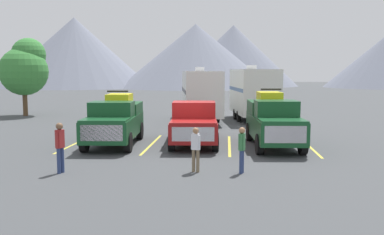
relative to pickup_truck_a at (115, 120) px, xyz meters
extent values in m
plane|color=#3F4244|center=(3.59, -0.70, -1.17)|extent=(240.00, 240.00, 0.00)
cube|color=#144723|center=(0.01, -0.20, -0.26)|extent=(2.40, 5.35, 0.95)
cube|color=#144723|center=(0.13, -2.08, 0.26)|extent=(2.07, 1.59, 0.08)
cube|color=#144723|center=(0.04, -0.67, 0.58)|extent=(2.03, 1.48, 0.71)
cube|color=slate|center=(0.08, -1.21, 0.61)|extent=(1.83, 0.32, 0.53)
cube|color=#144723|center=(-0.08, 1.21, 0.48)|extent=(2.18, 2.53, 0.52)
cube|color=silver|center=(0.18, -2.78, -0.21)|extent=(1.76, 0.17, 0.67)
cylinder|color=black|center=(1.07, -1.91, -0.73)|extent=(0.34, 0.89, 0.88)
cylinder|color=black|center=(-0.82, -2.03, -0.73)|extent=(0.34, 0.89, 0.88)
cylinder|color=black|center=(0.85, 1.64, -0.73)|extent=(0.34, 0.89, 0.88)
cylinder|color=black|center=(-1.05, 1.52, -0.73)|extent=(0.34, 0.89, 0.88)
cube|color=yellow|center=(-0.08, 1.21, 0.96)|extent=(1.23, 1.61, 0.45)
cylinder|color=black|center=(0.42, 0.71, 0.96)|extent=(0.21, 0.45, 0.44)
cylinder|color=black|center=(-0.51, 0.65, 0.96)|extent=(0.21, 0.45, 0.44)
cylinder|color=black|center=(0.35, 1.77, 0.96)|extent=(0.21, 0.45, 0.44)
cylinder|color=black|center=(-0.58, 1.71, 0.96)|extent=(0.21, 0.45, 0.44)
cube|color=black|center=(-0.05, 0.78, 1.34)|extent=(1.04, 0.15, 0.08)
cube|color=maroon|center=(3.74, 0.55, -0.33)|extent=(2.45, 5.80, 0.86)
cube|color=maroon|center=(3.87, -1.49, 0.14)|extent=(2.10, 1.71, 0.08)
cube|color=maroon|center=(3.77, 0.04, 0.50)|extent=(2.05, 1.60, 0.81)
cube|color=slate|center=(3.81, -0.55, 0.54)|extent=(1.85, 0.34, 0.60)
cube|color=maroon|center=(3.64, 2.08, 0.36)|extent=(2.21, 2.74, 0.52)
cube|color=silver|center=(3.92, -2.26, -0.29)|extent=(1.78, 0.17, 0.60)
cylinder|color=black|center=(4.82, -1.32, -0.76)|extent=(0.33, 0.83, 0.82)
cylinder|color=black|center=(2.91, -1.44, -0.76)|extent=(0.33, 0.83, 0.82)
cylinder|color=black|center=(4.58, 2.53, -0.76)|extent=(0.33, 0.83, 0.82)
cylinder|color=black|center=(2.66, 2.41, -0.76)|extent=(0.33, 0.83, 0.82)
cube|color=#144723|center=(7.49, -0.09, -0.23)|extent=(2.30, 5.44, 0.99)
cube|color=#144723|center=(7.61, -2.00, 0.30)|extent=(1.98, 1.61, 0.08)
cube|color=#144723|center=(7.52, -0.56, 0.64)|extent=(1.93, 1.50, 0.76)
cube|color=slate|center=(7.55, -1.12, 0.68)|extent=(1.74, 0.33, 0.56)
cube|color=#144723|center=(7.39, 1.35, 0.56)|extent=(2.08, 2.57, 0.60)
cube|color=silver|center=(7.65, -2.72, -0.19)|extent=(1.67, 0.17, 0.69)
cylinder|color=black|center=(8.50, -1.84, -0.73)|extent=(0.34, 0.90, 0.88)
cylinder|color=black|center=(6.70, -1.95, -0.73)|extent=(0.34, 0.90, 0.88)
cylinder|color=black|center=(8.27, 1.78, -0.73)|extent=(0.34, 0.90, 0.88)
cylinder|color=black|center=(6.47, 1.67, -0.73)|extent=(0.34, 0.90, 0.88)
cube|color=yellow|center=(7.39, 1.35, 1.08)|extent=(1.18, 1.63, 0.45)
cylinder|color=black|center=(7.87, 0.84, 1.08)|extent=(0.21, 0.45, 0.44)
cylinder|color=black|center=(6.99, 0.78, 1.08)|extent=(0.21, 0.45, 0.44)
cylinder|color=black|center=(7.80, 1.92, 1.08)|extent=(0.21, 0.45, 0.44)
cylinder|color=black|center=(6.92, 1.86, 1.08)|extent=(0.21, 0.45, 0.44)
cube|color=black|center=(7.42, 0.91, 1.46)|extent=(0.99, 0.14, 0.08)
cube|color=gold|center=(-1.99, 0.18, -1.17)|extent=(0.12, 5.50, 0.01)
cube|color=gold|center=(1.73, 0.18, -1.17)|extent=(0.12, 5.50, 0.01)
cube|color=gold|center=(5.45, 0.18, -1.17)|extent=(0.12, 5.50, 0.01)
cube|color=gold|center=(9.17, 0.18, -1.17)|extent=(0.12, 5.50, 0.01)
cube|color=white|center=(3.49, 9.85, 0.84)|extent=(3.36, 7.57, 2.96)
cube|color=#595960|center=(2.31, 9.69, 0.99)|extent=(0.99, 6.95, 0.24)
cube|color=silver|center=(3.34, 10.94, 2.47)|extent=(0.69, 0.78, 0.30)
cube|color=#333333|center=(4.08, 5.64, -0.85)|extent=(0.28, 1.21, 0.12)
cylinder|color=black|center=(4.69, 9.13, -0.79)|extent=(0.32, 0.78, 0.76)
cylinder|color=black|center=(2.53, 8.83, -0.79)|extent=(0.32, 0.78, 0.76)
cylinder|color=black|center=(4.45, 10.87, -0.79)|extent=(0.32, 0.78, 0.76)
cylinder|color=black|center=(2.29, 10.57, -0.79)|extent=(0.32, 0.78, 0.76)
cube|color=silver|center=(7.19, 10.54, 0.90)|extent=(3.36, 6.42, 3.09)
cube|color=#4C6B99|center=(5.93, 10.36, 1.06)|extent=(0.83, 5.83, 0.24)
cube|color=silver|center=(7.07, 11.45, 2.60)|extent=(0.69, 0.78, 0.30)
cube|color=#333333|center=(7.70, 6.91, -0.85)|extent=(0.28, 1.21, 0.12)
cylinder|color=black|center=(8.45, 9.97, -0.79)|extent=(0.32, 0.78, 0.76)
cylinder|color=black|center=(6.14, 9.65, -0.79)|extent=(0.32, 0.78, 0.76)
cylinder|color=black|center=(8.25, 11.43, -0.79)|extent=(0.32, 0.78, 0.76)
cylinder|color=black|center=(5.93, 11.10, -0.79)|extent=(0.32, 0.78, 0.76)
cylinder|color=navy|center=(5.81, -5.35, -0.77)|extent=(0.12, 0.12, 0.81)
cylinder|color=navy|center=(5.86, -5.19, -0.77)|extent=(0.12, 0.12, 0.81)
cube|color=#33723F|center=(5.84, -5.27, -0.08)|extent=(0.25, 0.28, 0.57)
sphere|color=#9E704C|center=(5.84, -5.27, 0.32)|extent=(0.22, 0.22, 0.22)
cylinder|color=#33723F|center=(5.80, -5.39, -0.11)|extent=(0.09, 0.09, 0.51)
cylinder|color=#33723F|center=(5.88, -5.14, -0.11)|extent=(0.09, 0.09, 0.51)
cylinder|color=navy|center=(-0.35, -5.68, -0.73)|extent=(0.13, 0.13, 0.88)
cylinder|color=navy|center=(-0.41, -5.85, -0.73)|extent=(0.13, 0.13, 0.88)
cube|color=maroon|center=(-0.38, -5.76, 0.03)|extent=(0.27, 0.31, 0.63)
sphere|color=brown|center=(-0.38, -5.76, 0.46)|extent=(0.24, 0.24, 0.24)
cylinder|color=maroon|center=(-0.34, -5.63, 0.00)|extent=(0.10, 0.10, 0.56)
cylinder|color=maroon|center=(-0.42, -5.90, 0.00)|extent=(0.10, 0.10, 0.56)
cylinder|color=#726047|center=(4.33, -5.26, -0.77)|extent=(0.12, 0.12, 0.79)
cylinder|color=#726047|center=(4.17, -5.21, -0.77)|extent=(0.12, 0.12, 0.79)
cube|color=silver|center=(4.25, -5.23, -0.10)|extent=(0.28, 0.24, 0.56)
sphere|color=#9E704C|center=(4.25, -5.23, 0.29)|extent=(0.21, 0.21, 0.21)
cylinder|color=silver|center=(4.37, -5.27, -0.13)|extent=(0.09, 0.09, 0.50)
cylinder|color=silver|center=(4.13, -5.20, -0.13)|extent=(0.09, 0.09, 0.50)
cylinder|color=brown|center=(-10.48, 12.23, 0.10)|extent=(0.36, 0.36, 2.53)
sphere|color=#387F38|center=(-10.48, 12.23, 2.29)|extent=(3.73, 3.73, 3.73)
sphere|color=#387F38|center=(-10.18, 12.55, 3.60)|extent=(2.61, 2.61, 2.61)
cone|color=slate|center=(-28.06, 71.51, 6.39)|extent=(33.27, 33.27, 15.13)
cone|color=slate|center=(-1.38, 70.73, 5.53)|extent=(32.90, 32.90, 13.40)
cone|color=slate|center=(6.73, 81.68, 5.95)|extent=(30.22, 30.22, 14.23)
camera|label=1|loc=(5.31, -19.60, 2.33)|focal=39.49mm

